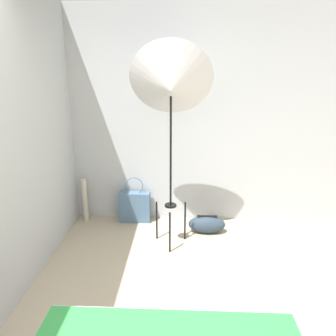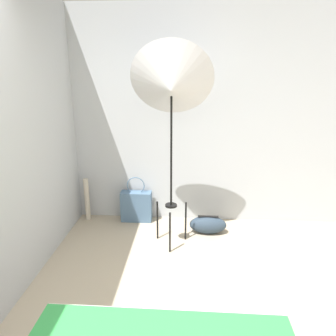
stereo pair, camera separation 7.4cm
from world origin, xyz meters
The scene contains 6 objects.
wall_back centered at (0.00, 2.53, 1.30)m, with size 8.00×0.05×2.60m.
wall_side_left centered at (-1.24, 1.00, 1.30)m, with size 0.05×8.00×2.60m.
photo_umbrella centered at (0.02, 1.85, 1.73)m, with size 0.84×0.61×2.16m.
tote_bag centered at (-0.46, 2.39, 0.20)m, with size 0.39×0.15×0.59m.
duffel_bag centered at (0.45, 2.12, 0.11)m, with size 0.44×0.21×0.22m.
paper_roll centered at (-1.09, 2.38, 0.28)m, with size 0.06×0.06×0.55m.
Camera 2 is at (0.22, -1.42, 1.90)m, focal length 35.00 mm.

